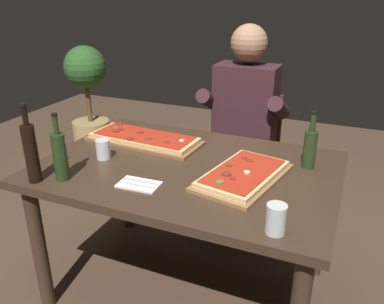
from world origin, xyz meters
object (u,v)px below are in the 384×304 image
tumbler_far_side (103,150)px  diner_chair (246,152)px  pizza_rectangular_left (243,175)px  wine_bottle_dark (310,147)px  potted_plant_corner (88,99)px  pizza_rectangular_front (144,139)px  vinegar_bottle_green (31,152)px  seated_diner (243,121)px  oil_bottle_amber (60,155)px  dining_table (188,183)px  tumbler_near_camera (276,221)px

tumbler_far_side → diner_chair: (0.47, 0.94, -0.30)m
pizza_rectangular_left → wine_bottle_dark: (0.25, 0.24, 0.08)m
wine_bottle_dark → potted_plant_corner: potted_plant_corner is taller
pizza_rectangular_front → tumbler_far_side: bearing=-105.5°
pizza_rectangular_left → potted_plant_corner: bearing=143.9°
vinegar_bottle_green → potted_plant_corner: size_ratio=0.34×
vinegar_bottle_green → seated_diner: size_ratio=0.27×
wine_bottle_dark → oil_bottle_amber: bearing=-150.5°
tumbler_far_side → seated_diner: size_ratio=0.07×
vinegar_bottle_green → potted_plant_corner: vinegar_bottle_green is taller
dining_table → seated_diner: 0.74m
pizza_rectangular_left → oil_bottle_amber: 0.81m
dining_table → tumbler_far_side: (-0.42, -0.09, 0.14)m
vinegar_bottle_green → dining_table: bearing=37.0°
wine_bottle_dark → tumbler_near_camera: wine_bottle_dark is taller
tumbler_near_camera → pizza_rectangular_left: bearing=121.8°
wine_bottle_dark → tumbler_far_side: (-0.95, -0.29, -0.06)m
tumbler_near_camera → tumbler_far_side: size_ratio=1.12×
dining_table → tumbler_near_camera: size_ratio=12.85×
wine_bottle_dark → diner_chair: 0.88m
diner_chair → potted_plant_corner: bearing=163.6°
seated_diner → potted_plant_corner: size_ratio=1.28×
diner_chair → potted_plant_corner: 1.73m
oil_bottle_amber → potted_plant_corner: (-1.15, 1.69, -0.30)m
pizza_rectangular_front → oil_bottle_amber: oil_bottle_amber is taller
pizza_rectangular_front → pizza_rectangular_left: 0.66m
pizza_rectangular_front → tumbler_far_side: 0.28m
oil_bottle_amber → tumbler_far_side: size_ratio=3.15×
tumbler_far_side → seated_diner: seated_diner is taller
pizza_rectangular_front → tumbler_near_camera: (0.85, -0.57, 0.03)m
tumbler_near_camera → diner_chair: 1.36m
oil_bottle_amber → diner_chair: (0.51, 1.21, -0.37)m
tumbler_far_side → diner_chair: size_ratio=0.11×
tumbler_far_side → potted_plant_corner: 1.87m
tumbler_far_side → oil_bottle_amber: bearing=-97.2°
pizza_rectangular_front → wine_bottle_dark: bearing=1.4°
pizza_rectangular_left → diner_chair: 0.96m
pizza_rectangular_front → potted_plant_corner: potted_plant_corner is taller
tumbler_far_side → seated_diner: (0.47, 0.82, -0.04)m
pizza_rectangular_front → vinegar_bottle_green: size_ratio=1.83×
pizza_rectangular_left → vinegar_bottle_green: (-0.83, -0.38, 0.12)m
dining_table → potted_plant_corner: potted_plant_corner is taller
diner_chair → dining_table: bearing=-93.7°
diner_chair → potted_plant_corner: potted_plant_corner is taller
pizza_rectangular_front → pizza_rectangular_left: size_ratio=1.22×
pizza_rectangular_left → wine_bottle_dark: bearing=44.3°
pizza_rectangular_left → potted_plant_corner: 2.35m
wine_bottle_dark → tumbler_near_camera: (-0.03, -0.60, -0.06)m
wine_bottle_dark → tumbler_near_camera: 0.60m
potted_plant_corner → seated_diner: bearing=-20.1°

